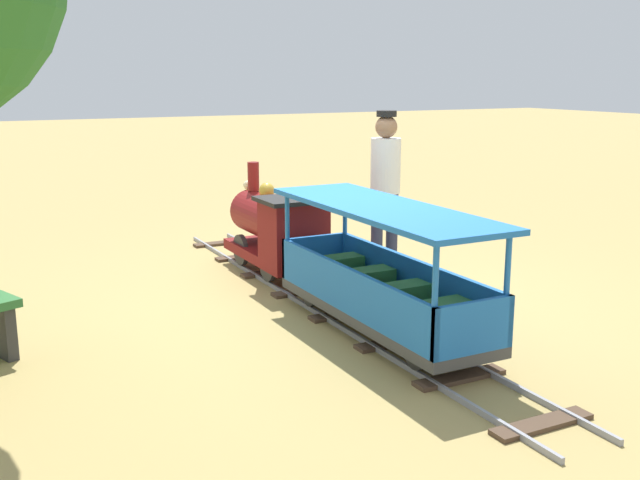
% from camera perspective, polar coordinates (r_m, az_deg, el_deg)
% --- Properties ---
extents(ground_plane, '(60.00, 60.00, 0.00)m').
position_cam_1_polar(ground_plane, '(6.61, 0.32, -4.79)').
color(ground_plane, '#A38C51').
extents(track, '(0.67, 6.05, 0.04)m').
position_cam_1_polar(track, '(6.58, 0.45, -4.73)').
color(track, gray).
rests_on(track, ground_plane).
extents(locomotive, '(0.63, 1.45, 1.04)m').
position_cam_1_polar(locomotive, '(7.38, -3.34, 0.91)').
color(locomotive, maroon).
rests_on(locomotive, ground_plane).
extents(passenger_car, '(0.73, 2.35, 0.97)m').
position_cam_1_polar(passenger_car, '(5.72, 4.67, -3.19)').
color(passenger_car, '#3F3F3F').
rests_on(passenger_car, ground_plane).
extents(conductor_person, '(0.30, 0.30, 1.62)m').
position_cam_1_polar(conductor_person, '(7.56, 5.01, 4.77)').
color(conductor_person, '#282D47').
rests_on(conductor_person, ground_plane).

